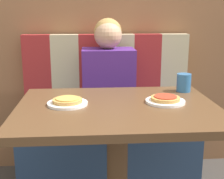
{
  "coord_description": "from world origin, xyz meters",
  "views": [
    {
      "loc": [
        -0.13,
        -1.36,
        1.2
      ],
      "look_at": [
        0.0,
        0.34,
        0.77
      ],
      "focal_mm": 50.0,
      "sensor_mm": 36.0,
      "label": 1
    }
  ],
  "objects_px": {
    "pizza_right": "(165,98)",
    "drinking_cup": "(184,83)",
    "person": "(108,74)",
    "pizza_left": "(67,100)",
    "plate_left": "(68,103)",
    "plate_right": "(165,101)"
  },
  "relations": [
    {
      "from": "pizza_right",
      "to": "drinking_cup",
      "type": "relative_size",
      "value": 1.42
    },
    {
      "from": "person",
      "to": "pizza_left",
      "type": "xyz_separation_m",
      "value": [
        -0.23,
        -0.65,
        0.01
      ]
    },
    {
      "from": "plate_left",
      "to": "pizza_left",
      "type": "distance_m",
      "value": 0.02
    },
    {
      "from": "pizza_left",
      "to": "plate_right",
      "type": "bearing_deg",
      "value": -0.0
    },
    {
      "from": "pizza_right",
      "to": "drinking_cup",
      "type": "distance_m",
      "value": 0.25
    },
    {
      "from": "person",
      "to": "drinking_cup",
      "type": "height_order",
      "value": "person"
    },
    {
      "from": "plate_left",
      "to": "plate_right",
      "type": "height_order",
      "value": "same"
    },
    {
      "from": "plate_left",
      "to": "plate_right",
      "type": "distance_m",
      "value": 0.46
    },
    {
      "from": "plate_right",
      "to": "pizza_left",
      "type": "bearing_deg",
      "value": 180.0
    },
    {
      "from": "plate_left",
      "to": "pizza_right",
      "type": "height_order",
      "value": "pizza_right"
    },
    {
      "from": "plate_left",
      "to": "pizza_left",
      "type": "height_order",
      "value": "pizza_left"
    },
    {
      "from": "person",
      "to": "pizza_right",
      "type": "bearing_deg",
      "value": -70.56
    },
    {
      "from": "plate_right",
      "to": "drinking_cup",
      "type": "height_order",
      "value": "drinking_cup"
    },
    {
      "from": "person",
      "to": "plate_right",
      "type": "xyz_separation_m",
      "value": [
        0.23,
        -0.65,
        -0.0
      ]
    },
    {
      "from": "person",
      "to": "pizza_left",
      "type": "relative_size",
      "value": 5.08
    },
    {
      "from": "plate_right",
      "to": "drinking_cup",
      "type": "xyz_separation_m",
      "value": [
        0.15,
        0.2,
        0.04
      ]
    },
    {
      "from": "plate_left",
      "to": "plate_right",
      "type": "xyz_separation_m",
      "value": [
        0.46,
        0.0,
        0.0
      ]
    },
    {
      "from": "plate_right",
      "to": "pizza_left",
      "type": "xyz_separation_m",
      "value": [
        -0.46,
        0.0,
        0.02
      ]
    },
    {
      "from": "plate_left",
      "to": "pizza_right",
      "type": "relative_size",
      "value": 1.36
    },
    {
      "from": "person",
      "to": "pizza_left",
      "type": "distance_m",
      "value": 0.69
    },
    {
      "from": "plate_left",
      "to": "drinking_cup",
      "type": "height_order",
      "value": "drinking_cup"
    },
    {
      "from": "person",
      "to": "plate_right",
      "type": "relative_size",
      "value": 3.74
    }
  ]
}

